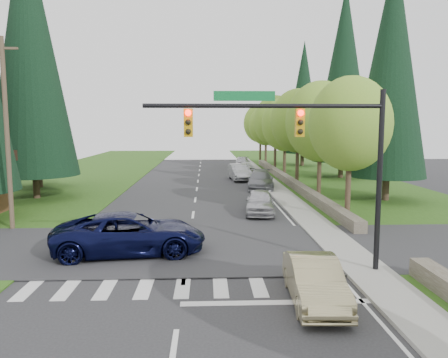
{
  "coord_description": "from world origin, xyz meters",
  "views": [
    {
      "loc": [
        0.83,
        -11.18,
        5.5
      ],
      "look_at": [
        1.73,
        10.85,
        2.8
      ],
      "focal_mm": 35.0,
      "sensor_mm": 36.0,
      "label": 1
    }
  ],
  "objects": [
    {
      "name": "ground",
      "position": [
        0.0,
        0.0,
        0.0
      ],
      "size": [
        120.0,
        120.0,
        0.0
      ],
      "primitive_type": "plane",
      "color": "#28282B",
      "rests_on": "ground"
    },
    {
      "name": "grass_east",
      "position": [
        13.0,
        20.0,
        0.03
      ],
      "size": [
        14.0,
        110.0,
        0.06
      ],
      "primitive_type": "cube",
      "color": "#284B14",
      "rests_on": "ground"
    },
    {
      "name": "grass_west",
      "position": [
        -13.0,
        20.0,
        0.03
      ],
      "size": [
        14.0,
        110.0,
        0.06
      ],
      "primitive_type": "cube",
      "color": "#284B14",
      "rests_on": "ground"
    },
    {
      "name": "cross_street",
      "position": [
        0.0,
        8.0,
        0.0
      ],
      "size": [
        120.0,
        8.0,
        0.1
      ],
      "primitive_type": "cube",
      "color": "#28282B",
      "rests_on": "ground"
    },
    {
      "name": "sidewalk_east",
      "position": [
        6.9,
        22.0,
        0.07
      ],
      "size": [
        1.8,
        80.0,
        0.13
      ],
      "primitive_type": "cube",
      "color": "gray",
      "rests_on": "ground"
    },
    {
      "name": "curb_east",
      "position": [
        6.05,
        22.0,
        0.07
      ],
      "size": [
        0.2,
        80.0,
        0.13
      ],
      "primitive_type": "cube",
      "color": "gray",
      "rests_on": "ground"
    },
    {
      "name": "stone_wall_north",
      "position": [
        8.6,
        30.0,
        0.35
      ],
      "size": [
        0.7,
        40.0,
        0.7
      ],
      "primitive_type": "cube",
      "color": "#4C4438",
      "rests_on": "ground"
    },
    {
      "name": "traffic_signal",
      "position": [
        4.37,
        4.5,
        4.98
      ],
      "size": [
        8.7,
        0.37,
        6.8
      ],
      "color": "black",
      "rests_on": "ground"
    },
    {
      "name": "utility_pole",
      "position": [
        -9.5,
        12.0,
        5.14
      ],
      "size": [
        1.6,
        0.24,
        10.0
      ],
      "color": "#473828",
      "rests_on": "ground"
    },
    {
      "name": "decid_tree_0",
      "position": [
        9.2,
        14.0,
        5.6
      ],
      "size": [
        4.8,
        4.8,
        8.37
      ],
      "color": "#38281C",
      "rests_on": "ground"
    },
    {
      "name": "decid_tree_1",
      "position": [
        9.3,
        21.0,
        5.8
      ],
      "size": [
        5.2,
        5.2,
        8.8
      ],
      "color": "#38281C",
      "rests_on": "ground"
    },
    {
      "name": "decid_tree_2",
      "position": [
        9.1,
        28.0,
        5.93
      ],
      "size": [
        5.0,
        5.0,
        8.82
      ],
      "color": "#38281C",
      "rests_on": "ground"
    },
    {
      "name": "decid_tree_3",
      "position": [
        9.2,
        35.0,
        5.66
      ],
      "size": [
        5.0,
        5.0,
        8.55
      ],
      "color": "#38281C",
      "rests_on": "ground"
    },
    {
      "name": "decid_tree_4",
      "position": [
        9.3,
        42.0,
        6.06
      ],
      "size": [
        5.4,
        5.4,
        9.18
      ],
      "color": "#38281C",
      "rests_on": "ground"
    },
    {
      "name": "decid_tree_5",
      "position": [
        9.1,
        49.0,
        5.53
      ],
      "size": [
        4.8,
        4.8,
        8.3
      ],
      "color": "#38281C",
      "rests_on": "ground"
    },
    {
      "name": "decid_tree_6",
      "position": [
        9.2,
        56.0,
        5.86
      ],
      "size": [
        5.2,
        5.2,
        8.86
      ],
      "color": "#38281C",
      "rests_on": "ground"
    },
    {
      "name": "conifer_w_c",
      "position": [
        -12.0,
        22.0,
        11.29
      ],
      "size": [
        6.46,
        6.46,
        20.8
      ],
      "color": "#38281C",
      "rests_on": "ground"
    },
    {
      "name": "conifer_w_e",
      "position": [
        -14.0,
        28.0,
        10.29
      ],
      "size": [
        5.78,
        5.78,
        18.8
      ],
      "color": "#38281C",
      "rests_on": "ground"
    },
    {
      "name": "conifer_e_a",
      "position": [
        14.0,
        20.0,
        9.79
      ],
      "size": [
        5.44,
        5.44,
        17.8
      ],
      "color": "#38281C",
      "rests_on": "ground"
    },
    {
      "name": "conifer_e_b",
      "position": [
        15.0,
        34.0,
        10.79
      ],
      "size": [
        6.12,
        6.12,
        19.8
      ],
      "color": "#38281C",
      "rests_on": "ground"
    },
    {
      "name": "conifer_e_c",
      "position": [
        14.0,
        48.0,
        9.29
      ],
      "size": [
        5.1,
        5.1,
        16.8
      ],
      "color": "#38281C",
      "rests_on": "ground"
    },
    {
      "name": "sedan_champagne",
      "position": [
        4.19,
        1.79,
        0.7
      ],
      "size": [
        1.68,
        4.33,
        1.41
      ],
      "primitive_type": "imported",
      "rotation": [
        0.0,
        0.0,
        -0.05
      ],
      "color": "tan",
      "rests_on": "ground"
    },
    {
      "name": "suv_navy",
      "position": [
        -2.45,
        7.28,
        0.89
      ],
      "size": [
        6.74,
        3.72,
        1.79
      ],
      "primitive_type": "imported",
      "rotation": [
        0.0,
        0.0,
        1.69
      ],
      "color": "black",
      "rests_on": "ground"
    },
    {
      "name": "parked_car_a",
      "position": [
        4.2,
        15.67,
        0.75
      ],
      "size": [
        2.26,
        4.59,
        1.51
      ],
      "primitive_type": "imported",
      "rotation": [
        0.0,
        0.0,
        -0.11
      ],
      "color": "#B7B6BB",
      "rests_on": "ground"
    },
    {
      "name": "parked_car_b",
      "position": [
        5.58,
        26.31,
        0.78
      ],
      "size": [
        2.82,
        5.6,
        1.56
      ],
      "primitive_type": "imported",
      "rotation": [
        0.0,
        0.0,
        -0.12
      ],
      "color": "slate",
      "rests_on": "ground"
    },
    {
      "name": "parked_car_c",
      "position": [
        4.2,
        32.69,
        0.82
      ],
      "size": [
        2.25,
        5.14,
        1.64
      ],
      "primitive_type": "imported",
      "rotation": [
        0.0,
        0.0,
        0.1
      ],
      "color": "#A2A3A7",
      "rests_on": "ground"
    },
    {
      "name": "parked_car_d",
      "position": [
        5.6,
        40.6,
        0.65
      ],
      "size": [
        2.03,
        3.98,
        1.3
      ],
      "primitive_type": "imported",
      "rotation": [
        0.0,
        0.0,
        0.13
      ],
      "color": "silver",
      "rests_on": "ground"
    },
    {
      "name": "parked_car_e",
      "position": [
        5.6,
        45.76,
        0.68
      ],
      "size": [
        2.41,
        4.86,
        1.36
      ],
      "primitive_type": "imported",
      "rotation": [
        0.0,
        0.0,
        -0.11
      ],
      "color": "#A8A8AD",
      "rests_on": "ground"
    }
  ]
}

